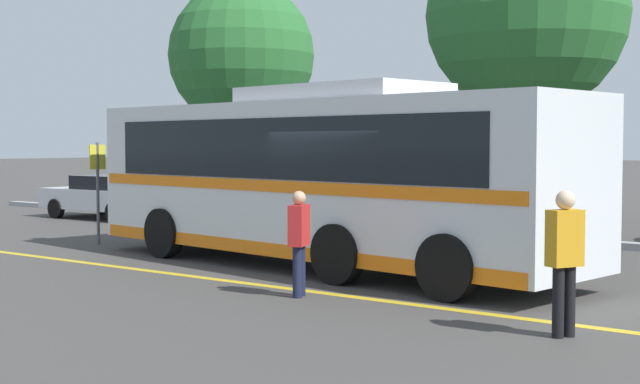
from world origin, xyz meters
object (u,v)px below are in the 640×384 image
object	(u,v)px
parked_car_0	(109,196)
pedestrian_0	(299,237)
tree_2	(527,15)
bus_stop_sign	(98,180)
parked_car_1	(257,205)
pedestrian_1	(565,254)
transit_bus	(320,174)
tree_1	(242,55)

from	to	relation	value
parked_car_0	pedestrian_0	bearing A→B (deg)	-118.56
tree_2	bus_stop_sign	bearing A→B (deg)	-127.78
parked_car_0	pedestrian_0	size ratio (longest dim) A/B	2.78
parked_car_1	pedestrian_1	size ratio (longest dim) A/B	2.29
transit_bus	tree_1	bearing A→B (deg)	55.58
transit_bus	parked_car_0	distance (m)	12.65
pedestrian_0	parked_car_1	bearing A→B (deg)	-155.40
tree_1	tree_2	xyz separation A→B (m)	(11.06, -1.35, 0.27)
pedestrian_0	tree_2	bearing A→B (deg)	167.05
parked_car_0	tree_1	world-z (taller)	tree_1
pedestrian_0	pedestrian_1	world-z (taller)	pedestrian_1
pedestrian_1	tree_1	bearing A→B (deg)	80.24
transit_bus	parked_car_1	world-z (taller)	transit_bus
pedestrian_1	tree_1	distance (m)	21.46
parked_car_1	pedestrian_0	bearing A→B (deg)	-135.43
parked_car_0	bus_stop_sign	size ratio (longest dim) A/B	1.90
tree_1	parked_car_1	bearing A→B (deg)	-44.66
parked_car_0	tree_2	distance (m)	13.42
bus_stop_sign	tree_2	distance (m)	11.47
pedestrian_0	tree_2	size ratio (longest dim) A/B	0.20
pedestrian_1	parked_car_0	bearing A→B (deg)	94.11
transit_bus	pedestrian_0	world-z (taller)	transit_bus
parked_car_1	tree_1	distance (m)	8.82
transit_bus	parked_car_0	xyz separation A→B (m)	(-11.71, 4.66, -1.04)
transit_bus	pedestrian_1	bearing A→B (deg)	-109.02
pedestrian_1	bus_stop_sign	xyz separation A→B (m)	(-12.23, 2.92, 0.47)
parked_car_0	tree_2	bearing A→B (deg)	-72.19
bus_stop_sign	tree_2	size ratio (longest dim) A/B	0.28
parked_car_1	tree_2	world-z (taller)	tree_2
transit_bus	parked_car_1	size ratio (longest dim) A/B	2.76
parked_car_1	pedestrian_1	distance (m)	13.63
transit_bus	pedestrian_0	size ratio (longest dim) A/B	6.94
parked_car_0	pedestrian_0	distance (m)	15.23
parked_car_0	pedestrian_0	xyz separation A→B (m)	(13.35, -7.33, 0.21)
parked_car_1	bus_stop_sign	size ratio (longest dim) A/B	1.72
bus_stop_sign	tree_1	size ratio (longest dim) A/B	0.30
parked_car_1	bus_stop_sign	distance (m)	4.68
pedestrian_0	tree_1	xyz separation A→B (m)	(-12.49, 12.46, 4.42)
pedestrian_1	tree_1	world-z (taller)	tree_1
parked_car_1	tree_1	bearing A→B (deg)	45.01
tree_1	tree_2	size ratio (longest dim) A/B	0.96
parked_car_0	tree_1	size ratio (longest dim) A/B	0.56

